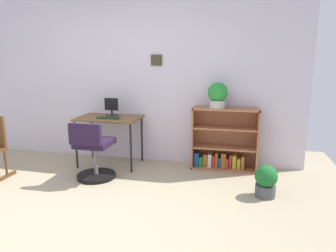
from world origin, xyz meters
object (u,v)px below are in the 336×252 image
Objects in this scene: desk at (109,121)px; potted_plant_floor at (266,181)px; keyboard at (108,118)px; office_chair at (93,154)px; bookshelf_low at (224,142)px; monitor at (112,108)px; potted_plant_on_shelf at (218,95)px.

desk is 2.42× the size of potted_plant_floor.
desk is 0.14m from keyboard.
bookshelf_low is at bearing 26.28° from office_chair.
potted_plant_floor is (2.22, -0.67, -0.48)m from desk.
keyboard reaches higher than desk.
bookshelf_low is at bearing 7.28° from desk.
monitor reaches higher than potted_plant_floor.
keyboard is 0.85× the size of potted_plant_floor.
desk is 0.69m from office_chair.
desk is at bearing -172.72° from bookshelf_low.
keyboard is 1.71m from bookshelf_low.
potted_plant_on_shelf reaches higher than office_chair.
desk is at bearing 109.02° from keyboard.
office_chair is at bearing -92.12° from keyboard.
monitor is at bearing 91.41° from office_chair.
keyboard is 0.89× the size of potted_plant_on_shelf.
office_chair is at bearing -88.11° from desk.
bookshelf_low is 1.05m from potted_plant_floor.
monitor is 0.71× the size of potted_plant_floor.
desk is 0.99× the size of bookshelf_low.
potted_plant_on_shelf is (1.57, 0.06, 0.23)m from monitor.
office_chair is 1.86m from bookshelf_low.
monitor reaches higher than keyboard.
office_chair is 2.22× the size of potted_plant_on_shelf.
office_chair is (-0.02, -0.50, -0.39)m from keyboard.
monitor is at bearing 88.47° from desk.
keyboard is at bearing -70.98° from desk.
keyboard is 0.35× the size of bookshelf_low.
potted_plant_on_shelf is (-0.11, -0.06, 0.70)m from bookshelf_low.
keyboard reaches higher than potted_plant_floor.
desk is 1.72m from bookshelf_low.
bookshelf_low reaches higher than office_chair.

